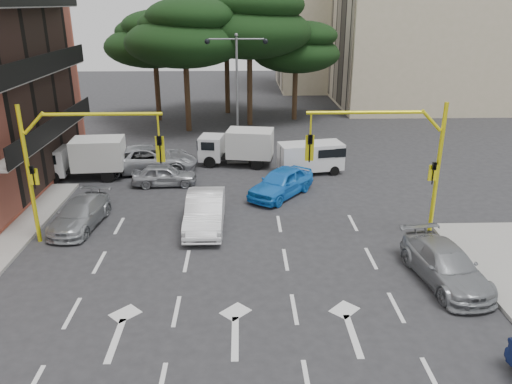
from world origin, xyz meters
TOP-DOWN VIEW (x-y plane):
  - ground at (0.00, 0.00)m, footprint 120.00×120.00m
  - median_strip at (0.00, 16.00)m, footprint 1.40×6.00m
  - apartment_beige_near at (19.95, 32.00)m, footprint 20.20×12.15m
  - apartment_beige_far at (12.95, 44.00)m, footprint 16.20×12.15m
  - pine_left_near at (-3.94, 21.96)m, footprint 9.15×9.15m
  - pine_center at (1.06, 23.96)m, footprint 9.98×9.98m
  - pine_left_far at (-6.94, 25.96)m, footprint 8.32×8.32m
  - pine_right at (5.06, 25.96)m, footprint 7.49×7.49m
  - pine_back at (-0.94, 28.96)m, footprint 9.15×9.15m
  - signal_mast_right at (6.80, 1.99)m, footprint 5.79×0.37m
  - signal_mast_left at (-6.80, 1.99)m, footprint 5.79×0.37m
  - street_lamp_center at (0.00, 16.00)m, footprint 4.16×0.36m
  - car_white_hatch at (-1.45, 3.29)m, footprint 1.69×4.81m
  - car_blue_compact at (2.37, 7.16)m, footprint 4.14×4.62m
  - car_silver_wagon at (-7.23, 3.50)m, footprint 2.27×4.53m
  - car_silver_cross_a at (-5.39, 11.50)m, footprint 5.99×3.10m
  - car_silver_cross_b at (-4.13, 9.00)m, footprint 3.69×1.62m
  - car_silver_parked at (7.77, -1.85)m, footprint 2.53×4.91m
  - van_white at (4.45, 11.00)m, footprint 4.06×2.40m
  - box_truck_a at (-9.00, 10.39)m, footprint 4.99×2.39m
  - box_truck_b at (-0.03, 12.73)m, footprint 4.96×2.70m

SIDE VIEW (x-z plane):
  - ground at x=0.00m, z-range 0.00..0.00m
  - median_strip at x=0.00m, z-range 0.00..0.15m
  - car_silver_cross_b at x=-4.13m, z-range 0.00..1.24m
  - car_silver_wagon at x=-7.23m, z-range 0.00..1.26m
  - car_silver_parked at x=7.77m, z-range 0.00..1.36m
  - car_blue_compact at x=2.37m, z-range 0.00..1.52m
  - car_white_hatch at x=-1.45m, z-range 0.00..1.58m
  - car_silver_cross_a at x=-5.39m, z-range 0.00..1.61m
  - van_white at x=4.45m, z-range 0.00..1.90m
  - box_truck_b at x=-0.03m, z-range 0.00..2.32m
  - box_truck_a at x=-9.00m, z-range 0.00..2.39m
  - signal_mast_right at x=6.80m, z-range 0.88..6.88m
  - signal_mast_left at x=-6.80m, z-range 0.88..6.88m
  - street_lamp_center at x=0.00m, z-range 1.54..9.31m
  - pine_right at x=5.06m, z-range 2.03..10.40m
  - pine_left_far at x=-6.94m, z-range 2.26..11.56m
  - pine_left_near at x=-3.94m, z-range 2.49..12.72m
  - pine_back at x=-0.94m, z-range 2.49..12.72m
  - pine_center at x=1.06m, z-range 2.72..13.88m
  - apartment_beige_far at x=12.95m, z-range 0.00..16.70m
  - apartment_beige_near at x=19.95m, z-range 0.00..18.70m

